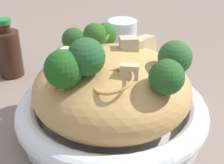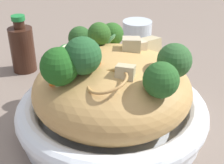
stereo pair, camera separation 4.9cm
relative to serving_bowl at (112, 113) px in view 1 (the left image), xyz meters
name	(u,v)px [view 1 (the left image)]	position (x,y,z in m)	size (l,w,h in m)	color
ground_plane	(112,127)	(0.00, 0.00, -0.03)	(3.00, 3.00, 0.00)	#79695D
serving_bowl	(112,113)	(0.00, 0.00, 0.00)	(0.31, 0.31, 0.05)	white
noodle_heap	(112,88)	(0.00, 0.00, 0.05)	(0.25, 0.25, 0.12)	tan
broccoli_florets	(109,56)	(0.01, 0.00, 0.11)	(0.22, 0.25, 0.08)	#A4BB71
carrot_coins	(80,59)	(0.03, -0.04, 0.10)	(0.15, 0.10, 0.04)	orange
zucchini_slices	(84,49)	(-0.01, -0.07, 0.09)	(0.14, 0.07, 0.04)	beige
chicken_chunks	(135,48)	(-0.05, 0.01, 0.10)	(0.15, 0.09, 0.05)	#C5B491
soy_sauce_bottle	(9,52)	(-0.02, -0.29, 0.02)	(0.05, 0.05, 0.12)	#381E14
drinking_glass	(122,36)	(-0.27, -0.17, 0.01)	(0.07, 0.07, 0.08)	silver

